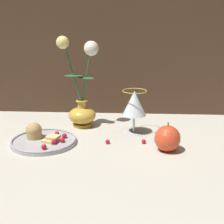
{
  "coord_description": "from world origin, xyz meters",
  "views": [
    {
      "loc": [
        0.12,
        -1.01,
        0.4
      ],
      "look_at": [
        0.06,
        0.01,
        0.1
      ],
      "focal_mm": 50.0,
      "sensor_mm": 36.0,
      "label": 1
    }
  ],
  "objects_px": {
    "apple_beside_vase": "(167,138)",
    "vase": "(82,99)",
    "wine_glass": "(134,105)",
    "plate_with_pastries": "(42,139)"
  },
  "relations": [
    {
      "from": "apple_beside_vase",
      "to": "vase",
      "type": "bearing_deg",
      "value": 143.56
    },
    {
      "from": "vase",
      "to": "wine_glass",
      "type": "bearing_deg",
      "value": -17.37
    },
    {
      "from": "plate_with_pastries",
      "to": "vase",
      "type": "bearing_deg",
      "value": 59.04
    },
    {
      "from": "vase",
      "to": "wine_glass",
      "type": "relative_size",
      "value": 2.18
    },
    {
      "from": "vase",
      "to": "apple_beside_vase",
      "type": "height_order",
      "value": "vase"
    },
    {
      "from": "plate_with_pastries",
      "to": "wine_glass",
      "type": "relative_size",
      "value": 1.39
    },
    {
      "from": "vase",
      "to": "apple_beside_vase",
      "type": "distance_m",
      "value": 0.39
    },
    {
      "from": "plate_with_pastries",
      "to": "apple_beside_vase",
      "type": "height_order",
      "value": "apple_beside_vase"
    },
    {
      "from": "vase",
      "to": "plate_with_pastries",
      "type": "relative_size",
      "value": 1.57
    },
    {
      "from": "vase",
      "to": "plate_with_pastries",
      "type": "xyz_separation_m",
      "value": [
        -0.11,
        -0.18,
        -0.1
      ]
    }
  ]
}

